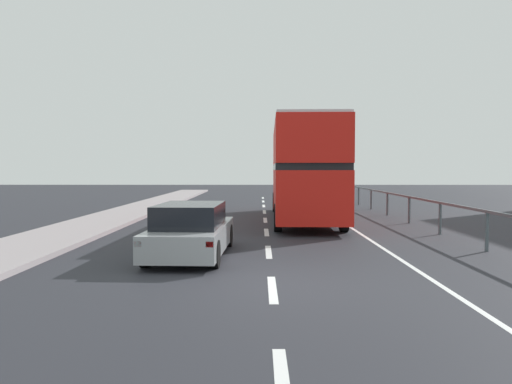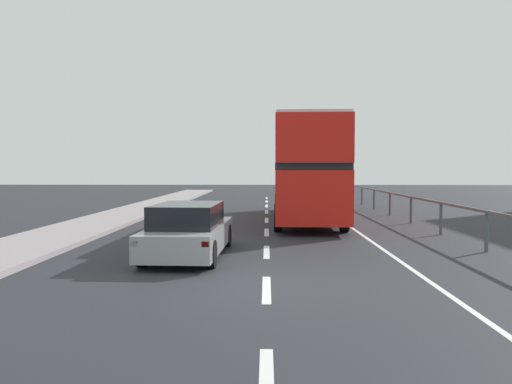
% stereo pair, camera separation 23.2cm
% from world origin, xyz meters
% --- Properties ---
extents(ground_plane, '(75.19, 120.00, 0.10)m').
position_xyz_m(ground_plane, '(0.00, 0.00, -0.05)').
color(ground_plane, '#27282E').
extents(lane_paint_markings, '(3.38, 46.00, 0.01)m').
position_xyz_m(lane_paint_markings, '(1.94, 8.51, 0.00)').
color(lane_paint_markings, silver).
rests_on(lane_paint_markings, ground).
extents(bridge_side_railing, '(0.10, 42.00, 1.13)m').
position_xyz_m(bridge_side_railing, '(5.92, 9.00, 0.91)').
color(bridge_side_railing, '#4B555A').
rests_on(bridge_side_railing, ground).
extents(double_decker_bus_red, '(2.80, 11.19, 4.17)m').
position_xyz_m(double_decker_bus_red, '(1.66, 11.95, 2.24)').
color(double_decker_bus_red, red).
rests_on(double_decker_bus_red, ground).
extents(hatchback_car_near, '(1.91, 4.57, 1.36)m').
position_xyz_m(hatchback_car_near, '(-1.99, 2.96, 0.65)').
color(hatchback_car_near, '#92969A').
rests_on(hatchback_car_near, ground).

